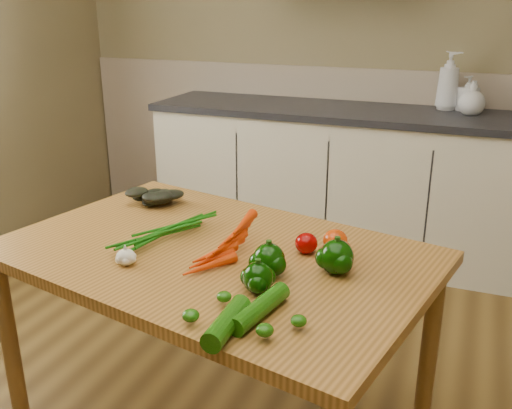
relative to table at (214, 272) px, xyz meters
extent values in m
cube|color=#887951|center=(0.07, 2.11, 0.65)|extent=(4.00, 0.02, 2.60)
cube|color=tan|center=(0.07, 2.09, -0.10)|extent=(3.98, 0.03, 1.10)
cube|color=beige|center=(0.27, 1.79, -0.22)|extent=(2.80, 0.60, 0.86)
cube|color=#2A2A2F|center=(0.27, 1.79, 0.23)|extent=(2.84, 0.64, 0.04)
cube|color=#AB7131|center=(0.00, 0.00, 0.06)|extent=(1.53, 1.15, 0.04)
cylinder|color=brown|center=(-0.69, -0.24, -0.31)|extent=(0.06, 0.06, 0.70)
cylinder|color=brown|center=(-0.53, 0.50, -0.31)|extent=(0.06, 0.06, 0.70)
cylinder|color=brown|center=(0.69, 0.24, -0.31)|extent=(0.06, 0.06, 0.70)
imported|color=silver|center=(0.56, 1.96, 0.41)|extent=(0.15, 0.15, 0.33)
imported|color=silver|center=(0.68, 1.95, 0.35)|extent=(0.13, 0.13, 0.20)
imported|color=silver|center=(0.70, 1.84, 0.34)|extent=(0.17, 0.17, 0.19)
ellipsoid|color=white|center=(-0.20, -0.20, 0.11)|extent=(0.06, 0.06, 0.05)
sphere|color=#093202|center=(0.23, -0.10, 0.13)|extent=(0.10, 0.10, 0.10)
sphere|color=#093202|center=(0.41, -0.01, 0.13)|extent=(0.10, 0.10, 0.10)
sphere|color=#093202|center=(0.24, -0.21, 0.13)|extent=(0.09, 0.09, 0.09)
ellipsoid|color=#900402|center=(0.29, 0.09, 0.12)|extent=(0.07, 0.07, 0.07)
ellipsoid|color=#CD3705|center=(0.37, 0.14, 0.12)|extent=(0.08, 0.08, 0.07)
ellipsoid|color=#CD3705|center=(0.40, 0.07, 0.12)|extent=(0.07, 0.07, 0.07)
cylinder|color=#164D08|center=(0.29, -0.33, 0.11)|extent=(0.09, 0.23, 0.05)
cylinder|color=#164D08|center=(0.24, -0.43, 0.11)|extent=(0.06, 0.20, 0.06)
camera|label=1|loc=(0.76, -1.53, 0.85)|focal=40.00mm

